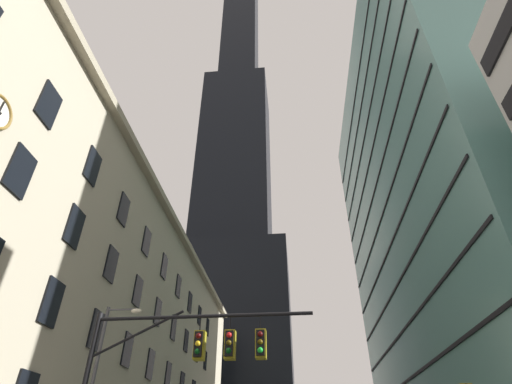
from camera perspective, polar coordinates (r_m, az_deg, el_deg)
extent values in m
cube|color=#B2A88E|center=(40.49, -24.92, -18.20)|extent=(15.75, 61.11, 22.38)
cube|color=#9E937A|center=(41.14, -11.43, -4.95)|extent=(0.70, 61.11, 0.60)
cube|color=black|center=(22.08, -27.65, -14.03)|extent=(0.14, 1.40, 2.20)
cube|color=black|center=(26.24, -22.27, -18.14)|extent=(0.14, 1.40, 2.20)
cube|color=black|center=(30.65, -18.25, -21.00)|extent=(0.14, 1.40, 2.20)
cube|color=black|center=(35.22, -15.16, -23.07)|extent=(0.14, 1.40, 2.20)
cube|color=black|center=(39.90, -12.72, -24.61)|extent=(0.14, 1.40, 2.20)
cube|color=black|center=(44.64, -10.75, -25.80)|extent=(0.14, 1.40, 2.20)
cube|color=black|center=(20.17, -31.16, 2.63)|extent=(0.14, 1.40, 2.20)
cube|color=black|center=(23.63, -24.96, -4.59)|extent=(0.14, 1.40, 2.20)
cube|color=black|center=(27.55, -20.37, -9.83)|extent=(0.14, 1.40, 2.20)
cube|color=black|center=(31.79, -16.87, -13.69)|extent=(0.14, 1.40, 2.20)
cube|color=black|center=(36.22, -14.13, -16.59)|extent=(0.14, 1.40, 2.20)
cube|color=black|center=(40.78, -11.94, -18.82)|extent=(0.14, 1.40, 2.20)
cube|color=black|center=(45.43, -10.15, -20.58)|extent=(0.14, 1.40, 2.20)
cube|color=black|center=(50.15, -8.67, -22.00)|extent=(0.14, 1.40, 2.20)
cube|color=black|center=(54.92, -7.42, -23.16)|extent=(0.14, 1.40, 2.20)
cube|color=black|center=(22.65, -27.99, 11.17)|extent=(0.14, 1.40, 2.20)
cube|color=black|center=(25.77, -22.73, 3.50)|extent=(0.14, 1.40, 2.20)
cube|color=black|center=(29.42, -18.76, -2.42)|extent=(0.14, 1.40, 2.20)
cube|color=black|center=(33.41, -15.68, -6.98)|extent=(0.14, 1.40, 2.20)
cube|color=black|center=(37.65, -13.23, -10.52)|extent=(0.14, 1.40, 2.20)
cube|color=black|center=(42.06, -11.25, -13.32)|extent=(0.14, 1.40, 2.20)
cube|color=black|center=(46.58, -9.62, -15.57)|extent=(0.14, 1.40, 2.20)
cube|color=black|center=(51.20, -8.25, -17.41)|extent=(0.14, 1.40, 2.20)
cube|color=black|center=(55.88, -7.09, -18.94)|extent=(0.14, 1.40, 2.20)
cube|color=black|center=(19.68, -33.05, 10.39)|extent=(0.03, 0.06, 0.59)
cube|color=black|center=(91.28, -3.99, -22.29)|extent=(27.31, 27.31, 42.02)
cube|color=black|center=(113.87, -2.97, 3.98)|extent=(19.11, 19.11, 61.13)
cube|color=black|center=(165.59, -2.21, 22.97)|extent=(12.29, 12.29, 76.41)
cube|color=slate|center=(48.70, 26.05, -1.84)|extent=(14.86, 42.70, 50.67)
cube|color=black|center=(40.63, 21.99, -23.60)|extent=(0.12, 41.70, 0.24)
cube|color=black|center=(41.42, 20.75, -18.25)|extent=(0.12, 41.70, 0.24)
cube|color=black|center=(42.58, 19.65, -13.13)|extent=(0.12, 41.70, 0.24)
cube|color=black|center=(44.07, 18.65, -8.32)|extent=(0.12, 41.70, 0.24)
cube|color=black|center=(45.86, 17.74, -3.85)|extent=(0.12, 41.70, 0.24)
cube|color=black|center=(47.91, 16.92, 0.27)|extent=(0.12, 41.70, 0.24)
cube|color=black|center=(50.21, 16.16, 4.02)|extent=(0.12, 41.70, 0.24)
cube|color=black|center=(52.70, 15.47, 7.43)|extent=(0.12, 41.70, 0.24)
cube|color=black|center=(55.38, 14.84, 10.53)|extent=(0.12, 41.70, 0.24)
cube|color=black|center=(58.20, 14.25, 13.33)|extent=(0.12, 41.70, 0.24)
cylinder|color=black|center=(16.09, -7.65, -17.51)|extent=(8.45, 0.14, 0.14)
cylinder|color=black|center=(16.67, -16.84, -19.18)|extent=(3.47, 0.10, 1.74)
cylinder|color=black|center=(16.03, -8.12, -18.53)|extent=(0.04, 0.04, 0.60)
cube|color=black|center=(15.84, -8.35, -21.14)|extent=(0.30, 0.30, 0.90)
cube|color=olive|center=(16.01, -8.21, -21.28)|extent=(0.40, 0.40, 1.04)
sphere|color=#450808|center=(15.76, -8.40, -20.01)|extent=(0.20, 0.20, 0.20)
sphere|color=yellow|center=(15.69, -8.49, -21.00)|extent=(0.20, 0.20, 0.20)
sphere|color=#083D10|center=(15.63, -8.58, -21.99)|extent=(0.20, 0.20, 0.20)
cylinder|color=black|center=(15.81, -3.79, -18.56)|extent=(0.04, 0.04, 0.60)
cube|color=black|center=(15.62, -3.90, -21.20)|extent=(0.30, 0.30, 0.90)
cube|color=olive|center=(15.78, -3.80, -21.35)|extent=(0.40, 0.40, 1.04)
sphere|color=red|center=(15.53, -3.95, -20.06)|extent=(0.20, 0.20, 0.20)
sphere|color=#4B3A08|center=(15.47, -4.00, -21.07)|extent=(0.20, 0.20, 0.20)
sphere|color=#083D10|center=(15.40, -4.04, -22.08)|extent=(0.20, 0.20, 0.20)
cylinder|color=black|center=(15.67, 0.64, -18.48)|extent=(0.04, 0.04, 0.60)
cube|color=black|center=(15.48, 0.66, -21.15)|extent=(0.30, 0.30, 0.90)
cube|color=olive|center=(15.64, 0.71, -21.29)|extent=(0.40, 0.40, 1.04)
sphere|color=#450808|center=(15.39, 0.59, -20.00)|extent=(0.20, 0.20, 0.20)
sphere|color=#4B3A08|center=(15.32, 0.60, -21.01)|extent=(0.20, 0.20, 0.20)
sphere|color=green|center=(15.26, 0.61, -22.04)|extent=(0.20, 0.20, 0.20)
cylinder|color=#47474C|center=(22.27, -18.88, -15.91)|extent=(1.54, 0.10, 0.10)
ellipsoid|color=#EFE5C6|center=(21.94, -17.01, -16.26)|extent=(0.56, 0.32, 0.24)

